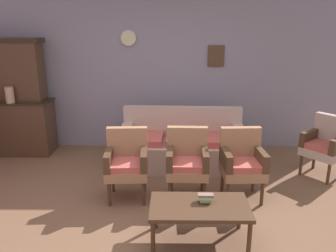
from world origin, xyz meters
TOP-DOWN VIEW (x-y plane):
  - ground_plane at (0.00, 0.00)m, footprint 7.68×7.68m
  - wall_back_with_decor at (0.00, 2.63)m, footprint 6.40×0.09m
  - side_cabinet at (-2.50, 2.25)m, footprint 1.16×0.55m
  - cabinet_upper_hutch at (-2.50, 2.33)m, footprint 0.99×0.38m
  - vase_on_cabinet at (-2.52, 2.08)m, footprint 0.14×0.14m
  - floral_couch at (0.31, 1.69)m, footprint 1.92×0.86m
  - armchair_near_cabinet at (-0.43, 0.66)m, footprint 0.55×0.52m
  - armchair_near_couch_end at (0.34, 0.69)m, footprint 0.53×0.50m
  - armchair_by_doorway at (1.04, 0.68)m, footprint 0.54×0.52m
  - wingback_chair_by_fireplace at (2.39, 1.35)m, footprint 0.71×0.71m
  - coffee_table at (0.43, -0.29)m, footprint 1.00×0.56m
  - book_stack_on_table at (0.49, -0.23)m, footprint 0.16×0.11m

SIDE VIEW (x-z plane):
  - ground_plane at x=0.00m, z-range 0.00..0.00m
  - floral_couch at x=0.31m, z-range -0.12..0.78m
  - coffee_table at x=0.43m, z-range 0.17..0.59m
  - book_stack_on_table at x=0.49m, z-range 0.42..0.51m
  - side_cabinet at x=-2.50m, z-range 0.00..0.93m
  - armchair_near_cabinet at x=-0.43m, z-range 0.05..0.95m
  - armchair_near_couch_end at x=0.34m, z-range 0.05..0.95m
  - armchair_by_doorway at x=1.04m, z-range 0.05..0.95m
  - wingback_chair_by_fireplace at x=2.39m, z-range 0.05..0.95m
  - vase_on_cabinet at x=-2.52m, z-range 0.93..1.19m
  - wall_back_with_decor at x=0.00m, z-range 0.00..2.70m
  - cabinet_upper_hutch at x=-2.50m, z-range 0.94..1.97m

